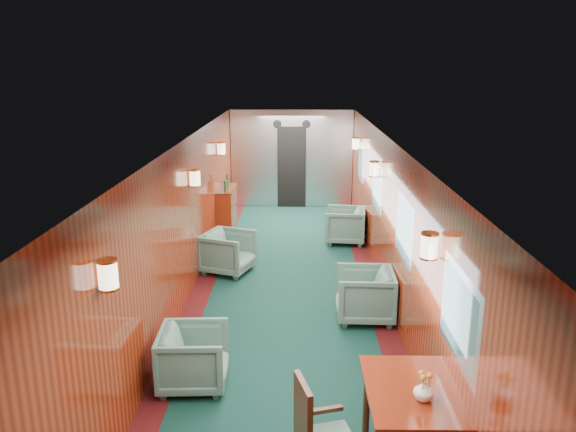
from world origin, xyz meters
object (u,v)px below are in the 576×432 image
object	(u,v)px
credenza	(227,210)
armchair_left_near	(194,358)
dining_table	(411,402)
side_chair	(317,432)
armchair_right_near	(365,295)
armchair_left_far	(228,252)
armchair_right_far	(345,225)

from	to	relation	value
credenza	armchair_left_near	size ratio (longest dim) A/B	1.66
credenza	dining_table	bearing A→B (deg)	-71.16
side_chair	dining_table	bearing A→B (deg)	0.04
dining_table	armchair_right_near	distance (m)	3.08
armchair_left_far	armchair_left_near	bearing A→B (deg)	-159.59
armchair_left_near	armchair_right_far	bearing A→B (deg)	-24.29
armchair_left_near	armchair_right_near	bearing A→B (deg)	-52.88
dining_table	armchair_left_near	xyz separation A→B (m)	(-2.11, 1.34, -0.36)
armchair_right_near	armchair_left_far	bearing A→B (deg)	-128.42
dining_table	armchair_right_far	xyz separation A→B (m)	(-0.03, 6.54, -0.34)
armchair_left_near	armchair_right_near	world-z (taller)	armchair_right_near
credenza	armchair_left_near	bearing A→B (deg)	-86.56
dining_table	armchair_left_near	world-z (taller)	dining_table
dining_table	armchair_right_near	size ratio (longest dim) A/B	1.39
credenza	armchair_right_far	distance (m)	2.53
credenza	side_chair	bearing A→B (deg)	-77.43
armchair_right_near	armchair_right_far	xyz separation A→B (m)	(0.01, 3.49, -0.01)
side_chair	credenza	size ratio (longest dim) A/B	0.84
armchair_left_far	side_chair	bearing A→B (deg)	-145.41
side_chair	armchair_right_far	world-z (taller)	side_chair
side_chair	armchair_left_far	distance (m)	5.26
credenza	armchair_right_near	bearing A→B (deg)	-59.69
side_chair	armchair_left_near	xyz separation A→B (m)	(-1.31, 1.56, -0.22)
side_chair	credenza	world-z (taller)	credenza
dining_table	credenza	xyz separation A→B (m)	(-2.46, 7.21, -0.21)
side_chair	armchair_right_near	world-z (taller)	side_chair
dining_table	credenza	world-z (taller)	credenza
armchair_right_far	armchair_left_far	bearing A→B (deg)	-44.78
credenza	armchair_left_near	distance (m)	5.89
armchair_left_far	armchair_right_near	bearing A→B (deg)	-110.58
armchair_right_far	dining_table	bearing A→B (deg)	6.93
dining_table	side_chair	world-z (taller)	side_chair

